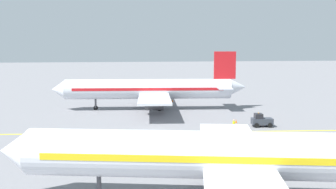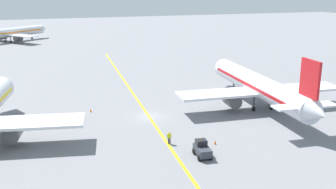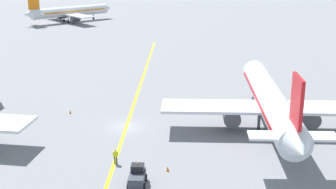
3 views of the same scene
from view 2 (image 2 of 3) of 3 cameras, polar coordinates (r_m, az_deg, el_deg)
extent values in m
plane|color=slate|center=(61.68, -2.77, -3.23)|extent=(400.00, 400.00, 0.00)
cube|color=yellow|center=(61.68, -2.77, -3.23)|extent=(8.65, 119.74, 0.01)
cone|color=silver|center=(70.51, -22.64, 1.18)|extent=(3.81, 3.00, 3.42)
cylinder|color=#4C4C51|center=(53.85, -21.62, -5.14)|extent=(2.76, 3.56, 2.20)
cylinder|color=silver|center=(67.18, 12.92, 1.34)|extent=(5.82, 30.18, 3.60)
cone|color=silver|center=(81.50, 7.70, 4.06)|extent=(3.59, 2.65, 3.42)
cone|color=silver|center=(53.63, 21.01, -2.59)|extent=(3.27, 3.22, 3.06)
cube|color=red|center=(67.15, 12.92, 1.46)|extent=(5.64, 27.20, 0.50)
cube|color=silver|center=(66.51, 13.27, 0.53)|extent=(28.31, 7.27, 0.36)
cylinder|color=#4C4C51|center=(64.69, 9.28, -0.83)|extent=(2.43, 3.35, 2.20)
cylinder|color=#4C4C51|center=(69.27, 16.87, -0.21)|extent=(2.43, 3.35, 2.20)
cube|color=red|center=(54.57, 19.91, 2.18)|extent=(0.66, 4.02, 5.00)
cube|color=silver|center=(55.93, 19.26, -1.59)|extent=(9.15, 3.06, 0.24)
cylinder|color=#4C4C51|center=(76.12, 9.51, 1.31)|extent=(0.36, 0.36, 2.00)
cylinder|color=black|center=(76.37, 9.48, 0.58)|extent=(0.34, 0.82, 0.80)
cylinder|color=#4C4C51|center=(65.38, 12.34, -1.20)|extent=(0.36, 0.36, 2.00)
cylinder|color=black|center=(65.67, 12.29, -2.04)|extent=(0.34, 0.82, 0.80)
cylinder|color=#4C4C51|center=(66.86, 14.79, -0.99)|extent=(0.36, 0.36, 2.00)
cylinder|color=black|center=(67.15, 14.73, -1.81)|extent=(0.34, 0.82, 0.80)
cylinder|color=silver|center=(154.96, -21.73, 8.38)|extent=(23.13, 19.37, 3.24)
cone|color=silver|center=(163.89, -17.60, 9.08)|extent=(3.61, 3.75, 3.08)
cube|color=orange|center=(154.94, -21.74, 8.43)|extent=(21.04, 17.72, 0.45)
cube|color=silver|center=(154.50, -21.98, 8.09)|extent=(19.37, 22.62, 0.32)
cylinder|color=#4C4C51|center=(158.28, -22.90, 7.74)|extent=(3.49, 3.34, 1.98)
cylinder|color=#4C4C51|center=(151.02, -20.92, 7.62)|extent=(3.49, 3.34, 1.98)
cylinder|color=#4C4C51|center=(160.39, -19.16, 8.05)|extent=(0.32, 0.32, 1.80)
cylinder|color=black|center=(160.49, -19.13, 7.73)|extent=(0.72, 0.65, 0.72)
cylinder|color=#4C4C51|center=(155.32, -22.50, 7.51)|extent=(0.32, 0.32, 1.80)
cylinder|color=black|center=(155.44, -22.47, 7.18)|extent=(0.72, 0.65, 0.72)
cylinder|color=#4C4C51|center=(152.99, -21.87, 7.47)|extent=(0.32, 0.32, 1.80)
cylinder|color=black|center=(153.11, -21.84, 7.13)|extent=(0.72, 0.65, 0.72)
cube|color=#333842|center=(47.62, 5.02, -8.08)|extent=(1.76, 3.12, 0.90)
cube|color=black|center=(47.79, 4.83, -6.95)|extent=(1.37, 1.21, 0.70)
sphere|color=orange|center=(47.63, 4.84, -6.47)|extent=(0.16, 0.16, 0.16)
cylinder|color=black|center=(48.43, 3.78, -8.22)|extent=(0.31, 0.72, 0.70)
cylinder|color=black|center=(48.88, 5.48, -8.03)|extent=(0.31, 0.72, 0.70)
cylinder|color=black|center=(46.74, 4.52, -9.15)|extent=(0.31, 0.72, 0.70)
cylinder|color=black|center=(47.20, 6.27, -8.94)|extent=(0.31, 0.72, 0.70)
cylinder|color=#23232D|center=(51.16, 0.08, -6.75)|extent=(0.16, 0.16, 0.85)
cylinder|color=#23232D|center=(51.23, 0.29, -6.72)|extent=(0.16, 0.16, 0.85)
cube|color=#CCD819|center=(50.92, 0.18, -5.98)|extent=(0.37, 0.23, 0.60)
cylinder|color=#CCD819|center=(50.84, -0.07, -6.02)|extent=(0.10, 0.10, 0.55)
cylinder|color=#CCD819|center=(51.00, 0.44, -5.95)|extent=(0.10, 0.10, 0.55)
sphere|color=tan|center=(50.77, 0.18, -5.54)|extent=(0.22, 0.22, 0.22)
cone|color=orange|center=(65.05, -11.16, -2.26)|extent=(0.32, 0.32, 0.55)
cone|color=orange|center=(51.52, 6.85, -6.89)|extent=(0.32, 0.32, 0.55)
cone|color=orange|center=(68.83, 21.44, -2.08)|extent=(0.32, 0.32, 0.55)
camera|label=1|loc=(70.64, -49.69, 3.84)|focal=42.00mm
camera|label=3|loc=(19.87, 78.92, 9.79)|focal=50.00mm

